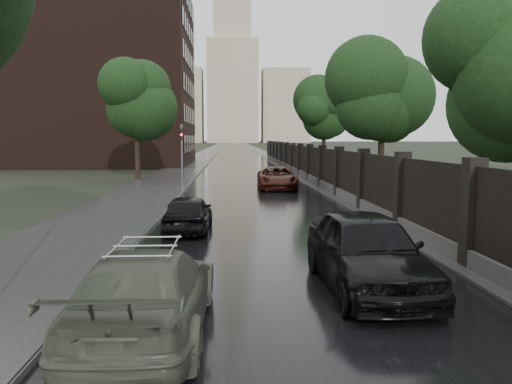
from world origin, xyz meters
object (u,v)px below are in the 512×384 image
tree_right_b (382,107)px  volga_sedan (146,292)px  tree_right_c (324,118)px  hatchback_left (188,213)px  car_right_near (367,251)px  traffic_light (182,150)px  car_right_far (277,178)px  tree_left_far (136,109)px

tree_right_b → volga_sedan: size_ratio=1.44×
tree_right_c → hatchback_left: (-10.18, -29.86, -4.31)m
hatchback_left → car_right_near: car_right_near is taller
hatchback_left → tree_right_b: bearing=-129.5°
traffic_light → volga_sedan: traffic_light is taller
hatchback_left → volga_sedan: bearing=91.7°
tree_right_c → volga_sedan: bearing=-104.6°
tree_right_b → volga_sedan: (-10.09, -20.80, -4.24)m
tree_right_c → volga_sedan: (-10.09, -38.80, -4.24)m
hatchback_left → car_right_near: size_ratio=0.77×
traffic_light → car_right_far: 6.24m
tree_right_c → car_right_far: tree_right_c is taller
traffic_light → tree_right_b: bearing=-14.2°
tree_left_far → tree_right_c: (15.50, 10.00, -0.29)m
volga_sedan → hatchback_left: (-0.09, 8.94, -0.07)m
traffic_light → hatchback_left: size_ratio=1.07×
volga_sedan → tree_right_c: bearing=-103.7°
tree_left_far → car_right_far: size_ratio=1.49×
traffic_light → car_right_far: size_ratio=0.80×
tree_left_far → traffic_light: bearing=-53.5°
tree_right_b → hatchback_left: tree_right_b is taller
car_right_far → tree_left_far: bearing=148.6°
tree_right_c → volga_sedan: 40.31m
hatchback_left → car_right_near: 7.94m
volga_sedan → car_right_near: (4.19, 2.26, 0.11)m
volga_sedan → car_right_far: (4.19, 22.67, -0.02)m
tree_right_b → car_right_near: size_ratio=1.45×
volga_sedan → car_right_far: bearing=-99.6°
tree_left_far → tree_right_c: bearing=32.8°
tree_right_c → car_right_near: size_ratio=1.45×
traffic_light → car_right_near: (5.90, -21.54, -1.57)m
tree_left_far → car_right_near: tree_left_far is taller
tree_right_b → volga_sedan: bearing=-115.9°
tree_left_far → tree_right_b: size_ratio=1.05×
volga_sedan → car_right_near: bearing=-150.8°
tree_left_far → tree_right_b: (15.50, -8.00, -0.29)m
car_right_far → volga_sedan: bearing=-99.3°
tree_left_far → tree_right_b: tree_left_far is taller
tree_right_b → car_right_far: size_ratio=1.41×
tree_right_b → hatchback_left: (-10.18, -11.86, -4.31)m
traffic_light → car_right_near: traffic_light is taller
traffic_light → hatchback_left: bearing=-83.8°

